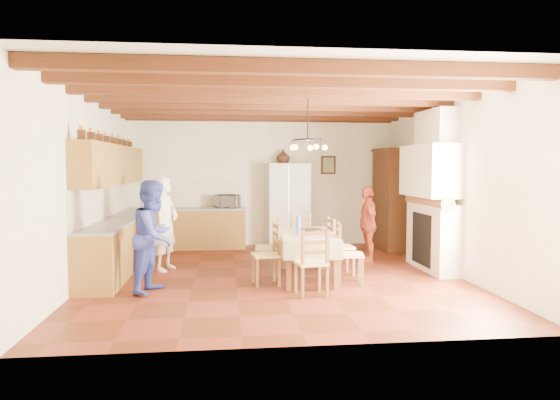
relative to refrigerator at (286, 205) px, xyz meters
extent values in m
cube|color=#4D1F0E|center=(-0.55, -3.08, -0.95)|extent=(6.00, 6.50, 0.02)
cube|color=silver|center=(-0.55, -3.08, 2.07)|extent=(6.00, 6.50, 0.02)
cube|color=beige|center=(-0.55, 0.18, 0.56)|extent=(6.00, 0.02, 3.00)
cube|color=beige|center=(-0.55, -6.34, 0.56)|extent=(6.00, 0.02, 3.00)
cube|color=beige|center=(-3.56, -3.08, 0.56)|extent=(0.02, 6.50, 3.00)
cube|color=beige|center=(2.46, -3.08, 0.56)|extent=(0.02, 6.50, 3.00)
cube|color=brown|center=(-3.25, -2.03, -0.51)|extent=(0.60, 4.30, 0.86)
cube|color=brown|center=(-2.10, -0.13, -0.51)|extent=(2.30, 0.60, 0.86)
cube|color=slate|center=(-3.25, -2.03, -0.06)|extent=(0.62, 4.30, 0.04)
cube|color=slate|center=(-2.10, -0.13, -0.06)|extent=(2.34, 0.62, 0.04)
cube|color=silver|center=(-3.54, -2.03, 0.26)|extent=(0.03, 4.30, 0.60)
cube|color=silver|center=(-2.10, 0.16, 0.26)|extent=(2.30, 0.03, 0.60)
cube|color=brown|center=(-3.38, -2.03, 0.91)|extent=(0.35, 4.20, 0.70)
cube|color=#311914|center=(1.00, 0.15, 0.91)|extent=(0.34, 0.03, 0.42)
cube|color=silver|center=(0.00, 0.00, 0.00)|extent=(1.03, 0.88, 1.89)
cube|color=beige|center=(-0.06, -3.30, -0.22)|extent=(0.97, 1.75, 0.05)
cube|color=brown|center=(-0.46, -4.03, -0.59)|extent=(0.07, 0.07, 0.70)
cube|color=brown|center=(0.24, -4.08, -0.59)|extent=(0.07, 0.07, 0.70)
cube|color=brown|center=(-0.36, -2.52, -0.59)|extent=(0.07, 0.07, 0.70)
cube|color=brown|center=(0.34, -2.57, -0.59)|extent=(0.07, 0.07, 0.70)
torus|color=black|center=(-0.06, -3.30, 1.31)|extent=(0.47, 0.47, 0.03)
imported|color=white|center=(-2.43, -2.41, -0.12)|extent=(0.58, 0.70, 1.65)
imported|color=#3440A4|center=(-2.41, -3.90, -0.13)|extent=(0.84, 0.95, 1.63)
imported|color=#B94B2C|center=(1.33, -1.95, -0.22)|extent=(0.36, 0.85, 1.44)
imported|color=silver|center=(-1.34, -0.13, 0.10)|extent=(0.60, 0.48, 0.29)
imported|color=#34190A|center=(-0.07, 0.00, 1.10)|extent=(0.35, 0.35, 0.32)
camera|label=1|loc=(-1.37, -11.24, 0.90)|focal=32.00mm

